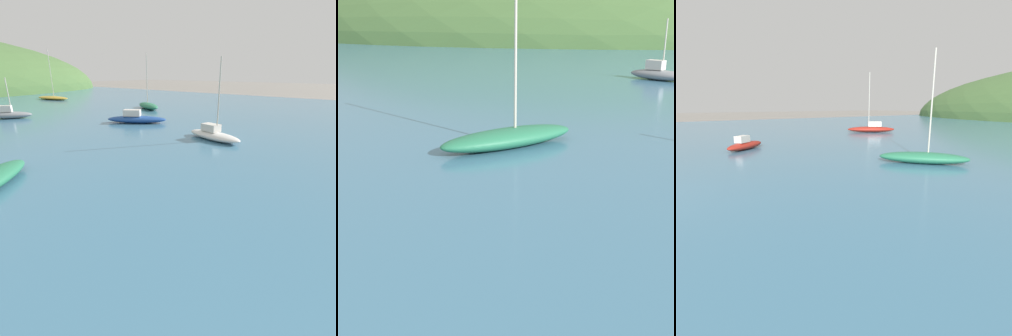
# 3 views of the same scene
# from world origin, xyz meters

# --- Properties ---
(boat_far_left) EXTENTS (3.18, 2.56, 3.06)m
(boat_far_left) POSITION_xyz_m (6.92, 25.88, 0.44)
(boat_far_left) COLOR gray
(boat_far_left) RESTS_ON water
(boat_mid_harbor) EXTENTS (3.45, 4.15, 0.92)m
(boat_mid_harbor) POSITION_xyz_m (12.06, 16.97, 0.40)
(boat_mid_harbor) COLOR #1E4793
(boat_mid_harbor) RESTS_ON water
(boat_blue_hull) EXTENTS (2.85, 5.46, 6.14)m
(boat_blue_hull) POSITION_xyz_m (16.65, 37.96, 0.34)
(boat_blue_hull) COLOR gold
(boat_blue_hull) RESTS_ON water
(boat_nearest_quay) EXTENTS (2.97, 4.27, 5.12)m
(boat_nearest_quay) POSITION_xyz_m (18.11, 21.67, 0.41)
(boat_nearest_quay) COLOR #287551
(boat_nearest_quay) RESTS_ON water
(boat_twin_mast) EXTENTS (1.76, 3.53, 4.14)m
(boat_twin_mast) POSITION_xyz_m (11.30, 10.12, 0.38)
(boat_twin_mast) COLOR silver
(boat_twin_mast) RESTS_ON water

